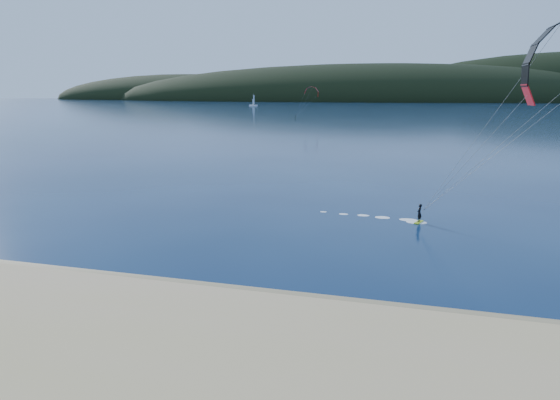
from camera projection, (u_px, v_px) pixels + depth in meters
name	position (u px, v px, depth m)	size (l,w,h in m)	color
ground	(187.00, 326.00, 25.35)	(1800.00, 1800.00, 0.00)	#071A39
wet_sand	(218.00, 292.00, 29.58)	(220.00, 2.50, 0.10)	olive
headland	(397.00, 101.00, 727.79)	(1200.00, 310.00, 140.00)	black
kitesurfer_far	(311.00, 94.00, 218.56)	(12.52, 5.10, 14.69)	#A2C617
sailboat	(253.00, 105.00, 437.42)	(8.23, 5.22, 11.57)	white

